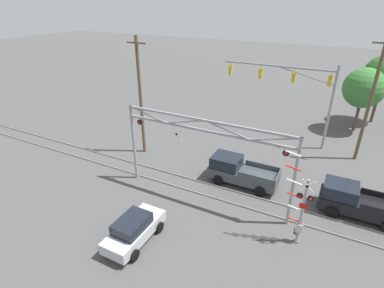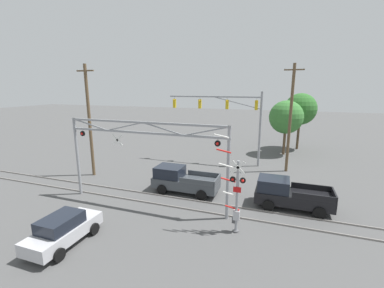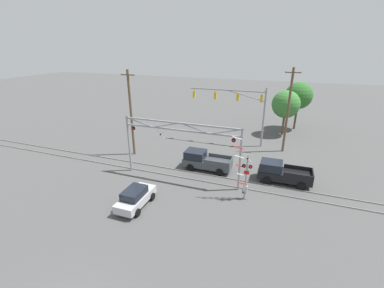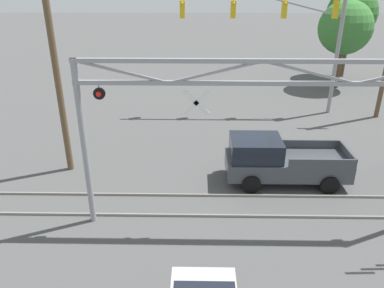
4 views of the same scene
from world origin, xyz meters
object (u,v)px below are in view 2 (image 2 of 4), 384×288
object	(u,v)px
sedan_waiting	(63,230)
background_tree_beyond_span	(300,109)
utility_pole_left	(89,120)
background_tree_far_left_verge	(286,117)
pickup_truck_following	(288,194)
crossing_signal_mast	(235,197)
traffic_signal_span	(234,114)
utility_pole_right	(290,118)
crossing_gantry	(144,146)
pickup_truck_lead	(182,180)

from	to	relation	value
sedan_waiting	background_tree_beyond_span	bearing A→B (deg)	65.29
utility_pole_left	background_tree_far_left_verge	xyz separation A→B (m)	(17.14, 14.25, -0.61)
pickup_truck_following	utility_pole_left	size ratio (longest dim) A/B	0.49
crossing_signal_mast	pickup_truck_following	world-z (taller)	crossing_signal_mast
sedan_waiting	background_tree_beyond_span	distance (m)	30.73
traffic_signal_span	utility_pole_right	bearing A→B (deg)	-8.31
utility_pole_left	utility_pole_right	xyz separation A→B (m)	(17.43, 7.38, 0.08)
crossing_gantry	crossing_signal_mast	xyz separation A→B (m)	(6.59, -1.36, -2.19)
crossing_gantry	pickup_truck_lead	distance (m)	4.80
utility_pole_left	pickup_truck_following	bearing A→B (deg)	-3.48
crossing_signal_mast	background_tree_far_left_verge	world-z (taller)	background_tree_far_left_verge
pickup_truck_following	background_tree_far_left_verge	bearing A→B (deg)	91.29
sedan_waiting	utility_pole_left	distance (m)	12.27
traffic_signal_span	background_tree_beyond_span	bearing A→B (deg)	54.44
sedan_waiting	utility_pole_left	bearing A→B (deg)	122.59
utility_pole_right	background_tree_beyond_span	world-z (taller)	utility_pole_right
sedan_waiting	pickup_truck_lead	bearing A→B (deg)	69.05
crossing_gantry	background_tree_beyond_span	distance (m)	24.58
crossing_gantry	sedan_waiting	size ratio (longest dim) A/B	2.88
crossing_gantry	sedan_waiting	distance (m)	6.86
background_tree_far_left_verge	utility_pole_right	bearing A→B (deg)	-87.51
sedan_waiting	utility_pole_right	world-z (taller)	utility_pole_right
traffic_signal_span	pickup_truck_lead	size ratio (longest dim) A/B	1.96
crossing_gantry	sedan_waiting	world-z (taller)	crossing_gantry
crossing_gantry	utility_pole_right	xyz separation A→B (m)	(9.48, 11.41, 1.02)
crossing_gantry	sedan_waiting	bearing A→B (deg)	-107.67
traffic_signal_span	pickup_truck_following	distance (m)	11.72
sedan_waiting	background_tree_far_left_verge	xyz separation A→B (m)	(10.97, 23.89, 3.84)
crossing_signal_mast	background_tree_beyond_span	world-z (taller)	background_tree_beyond_span
crossing_gantry	background_tree_far_left_verge	bearing A→B (deg)	63.32
pickup_truck_following	crossing_gantry	bearing A→B (deg)	-162.72
pickup_truck_following	sedan_waiting	bearing A→B (deg)	-142.84
pickup_truck_lead	pickup_truck_following	xyz separation A→B (m)	(7.99, -0.11, -0.00)
sedan_waiting	crossing_signal_mast	bearing A→B (deg)	26.91
crossing_gantry	pickup_truck_following	distance (m)	10.53
crossing_signal_mast	sedan_waiting	bearing A→B (deg)	-153.09
traffic_signal_span	background_tree_far_left_verge	xyz separation A→B (m)	(5.25, 6.06, -0.82)
crossing_signal_mast	pickup_truck_lead	xyz separation A→B (m)	(-5.05, 4.43, -1.16)
traffic_signal_span	sedan_waiting	distance (m)	19.30
crossing_gantry	utility_pole_right	distance (m)	14.87
background_tree_far_left_verge	utility_pole_left	bearing A→B (deg)	-140.25
utility_pole_left	background_tree_beyond_span	size ratio (longest dim) A/B	1.37
sedan_waiting	background_tree_beyond_span	xyz separation A→B (m)	(12.71, 27.61, 4.57)
traffic_signal_span	background_tree_beyond_span	distance (m)	12.01
sedan_waiting	background_tree_beyond_span	world-z (taller)	background_tree_beyond_span
pickup_truck_following	sedan_waiting	size ratio (longest dim) A/B	1.23
pickup_truck_lead	background_tree_far_left_verge	xyz separation A→B (m)	(7.65, 15.21, 3.68)
crossing_signal_mast	background_tree_far_left_verge	bearing A→B (deg)	82.47
crossing_gantry	utility_pole_left	world-z (taller)	utility_pole_left
crossing_signal_mast	traffic_signal_span	bearing A→B (deg)	101.08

